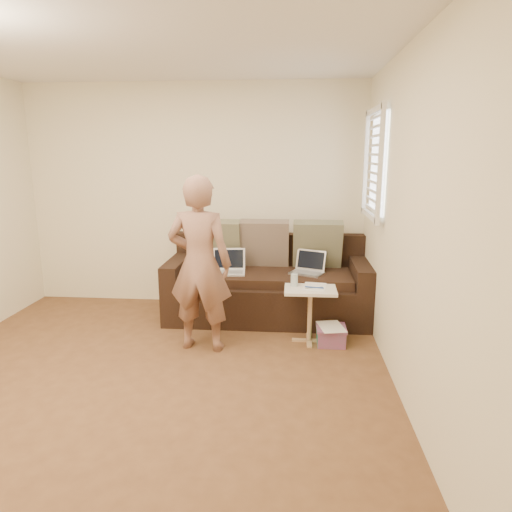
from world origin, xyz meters
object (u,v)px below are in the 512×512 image
object	(u,v)px
side_table	(310,315)
striped_box	(331,335)
laptop_silver	(307,274)
sofa	(268,280)
laptop_white	(228,273)
person	(200,264)
drinking_glass	(294,280)

from	to	relation	value
side_table	striped_box	xyz separation A→B (m)	(0.21, -0.04, -0.18)
laptop_silver	side_table	distance (m)	0.67
sofa	laptop_white	bearing A→B (deg)	-164.34
sofa	person	world-z (taller)	person
laptop_silver	sofa	bearing A→B (deg)	-164.71
person	striped_box	distance (m)	1.44
laptop_silver	striped_box	world-z (taller)	laptop_silver
side_table	striped_box	distance (m)	0.28
sofa	person	distance (m)	1.14
laptop_white	striped_box	distance (m)	1.31
laptop_silver	laptop_white	bearing A→B (deg)	-152.82
striped_box	side_table	bearing A→B (deg)	168.40
laptop_silver	person	bearing A→B (deg)	-116.82
laptop_silver	person	world-z (taller)	person
laptop_white	person	xyz separation A→B (m)	(-0.15, -0.78, 0.30)
side_table	striped_box	bearing A→B (deg)	-11.60
sofa	laptop_silver	size ratio (longest dim) A/B	6.47
laptop_white	side_table	size ratio (longest dim) A/B	0.66
side_table	striped_box	size ratio (longest dim) A/B	1.90
sofa	drinking_glass	distance (m)	0.69
sofa	striped_box	distance (m)	1.03
sofa	side_table	bearing A→B (deg)	-56.64
sofa	side_table	world-z (taller)	sofa
laptop_white	striped_box	size ratio (longest dim) A/B	1.26
side_table	striped_box	world-z (taller)	side_table
person	side_table	size ratio (longest dim) A/B	3.01
sofa	side_table	size ratio (longest dim) A/B	4.07
laptop_white	person	bearing A→B (deg)	-105.97
laptop_silver	striped_box	size ratio (longest dim) A/B	1.19
person	side_table	distance (m)	1.18
laptop_silver	person	size ratio (longest dim) A/B	0.21
drinking_glass	sofa	bearing A→B (deg)	115.76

